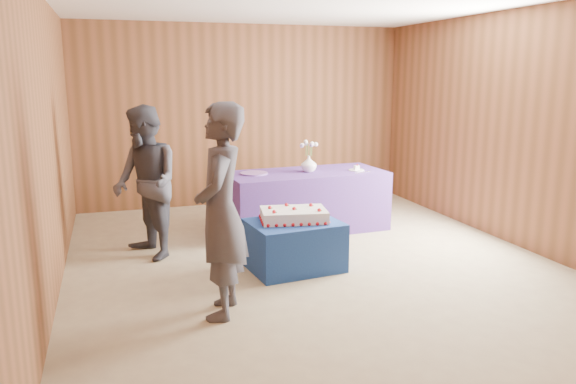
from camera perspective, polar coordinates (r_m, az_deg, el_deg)
name	(u,v)px	position (r m, az deg, el deg)	size (l,w,h in m)	color
ground	(311,262)	(6.05, 2.33, -7.11)	(6.00, 6.00, 0.00)	gray
room_shell	(312,91)	(5.73, 2.48, 10.21)	(5.04, 6.04, 2.72)	brown
cake_table	(294,245)	(5.78, 0.61, -5.43)	(0.90, 0.70, 0.50)	navy
serving_table	(306,201)	(7.21, 1.81, -0.89)	(2.00, 0.90, 0.75)	#4A3187
sheet_cake	(294,215)	(5.73, 0.59, -2.35)	(0.75, 0.58, 0.16)	white
vase	(309,164)	(7.13, 2.12, 2.88)	(0.20, 0.20, 0.21)	white
flower_spray	(309,143)	(7.09, 2.14, 4.95)	(0.24, 0.24, 0.19)	#3E6F2C
platter	(254,173)	(6.99, -3.49, 1.90)	(0.34, 0.34, 0.02)	#7C53A7
plate	(356,170)	(7.29, 6.97, 2.23)	(0.20, 0.20, 0.01)	white
cake_slice	(357,167)	(7.28, 6.98, 2.50)	(0.07, 0.06, 0.08)	white
knife	(363,172)	(7.16, 7.65, 2.00)	(0.26, 0.02, 0.00)	#B1B0B5
guest_left	(221,212)	(4.57, -6.83, -1.99)	(0.64, 0.42, 1.76)	#383741
guest_right	(146,183)	(6.19, -14.24, 0.90)	(0.81, 0.63, 1.66)	#373742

